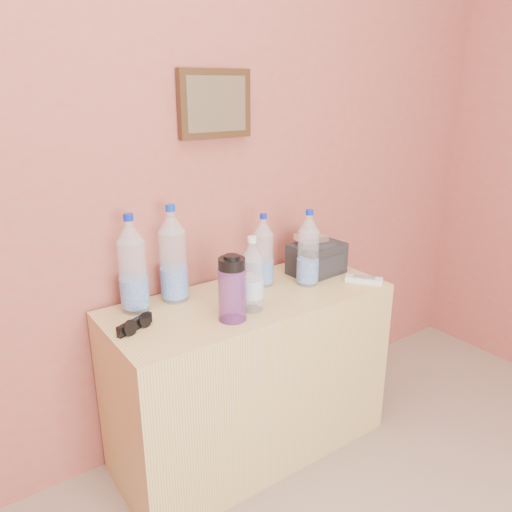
% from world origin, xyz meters
% --- Properties ---
extents(picture_frame, '(0.30, 0.03, 0.25)m').
position_xyz_m(picture_frame, '(0.43, 1.98, 1.40)').
color(picture_frame, '#382311').
rests_on(picture_frame, room_shell).
extents(dresser, '(1.11, 0.46, 0.69)m').
position_xyz_m(dresser, '(0.43, 1.75, 0.35)').
color(dresser, tan).
rests_on(dresser, ground).
extents(pet_large_a, '(0.10, 0.10, 0.36)m').
position_xyz_m(pet_large_a, '(0.03, 1.90, 0.85)').
color(pet_large_a, white).
rests_on(pet_large_a, dresser).
extents(pet_large_b, '(0.10, 0.10, 0.37)m').
position_xyz_m(pet_large_b, '(0.19, 1.90, 0.86)').
color(pet_large_b, silver).
rests_on(pet_large_b, dresser).
extents(pet_large_c, '(0.08, 0.08, 0.30)m').
position_xyz_m(pet_large_c, '(0.55, 1.83, 0.83)').
color(pet_large_c, '#C8E5F6').
rests_on(pet_large_c, dresser).
extents(pet_large_d, '(0.08, 0.08, 0.31)m').
position_xyz_m(pet_large_d, '(0.70, 1.73, 0.83)').
color(pet_large_d, silver).
rests_on(pet_large_d, dresser).
extents(pet_small, '(0.08, 0.08, 0.28)m').
position_xyz_m(pet_small, '(0.38, 1.66, 0.82)').
color(pet_small, silver).
rests_on(pet_small, dresser).
extents(nalgene_bottle, '(0.10, 0.10, 0.24)m').
position_xyz_m(nalgene_bottle, '(0.27, 1.63, 0.81)').
color(nalgene_bottle, '#6B2D85').
rests_on(nalgene_bottle, dresser).
extents(sunglasses, '(0.16, 0.11, 0.04)m').
position_xyz_m(sunglasses, '(-0.04, 1.75, 0.71)').
color(sunglasses, black).
rests_on(sunglasses, dresser).
extents(ac_remote, '(0.13, 0.15, 0.02)m').
position_xyz_m(ac_remote, '(0.90, 1.61, 0.70)').
color(ac_remote, silver).
rests_on(ac_remote, dresser).
extents(toiletry_bag, '(0.23, 0.18, 0.15)m').
position_xyz_m(toiletry_bag, '(0.81, 1.80, 0.77)').
color(toiletry_bag, black).
rests_on(toiletry_bag, dresser).
extents(foil_packet, '(0.13, 0.11, 0.02)m').
position_xyz_m(foil_packet, '(0.78, 1.81, 0.86)').
color(foil_packet, silver).
rests_on(foil_packet, toiletry_bag).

